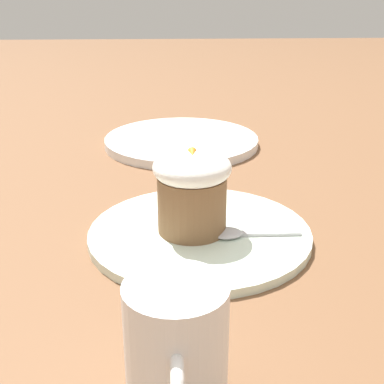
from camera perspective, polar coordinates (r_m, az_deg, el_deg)
name	(u,v)px	position (r m, az deg, el deg)	size (l,w,h in m)	color
ground_plane	(200,238)	(0.64, 0.82, -4.93)	(4.00, 4.00, 0.00)	brown
dessert_plate	(200,234)	(0.64, 0.82, -4.50)	(0.26, 0.26, 0.01)	silver
carrot_cake	(192,188)	(0.61, 0.00, 0.42)	(0.09, 0.09, 0.10)	brown
spoon	(238,233)	(0.62, 4.88, -4.38)	(0.03, 0.11, 0.01)	#B7B7BC
coffee_cup	(176,349)	(0.39, -1.68, -16.38)	(0.10, 0.07, 0.10)	white
side_plate	(181,141)	(0.98, -1.13, 5.45)	(0.28, 0.28, 0.02)	white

